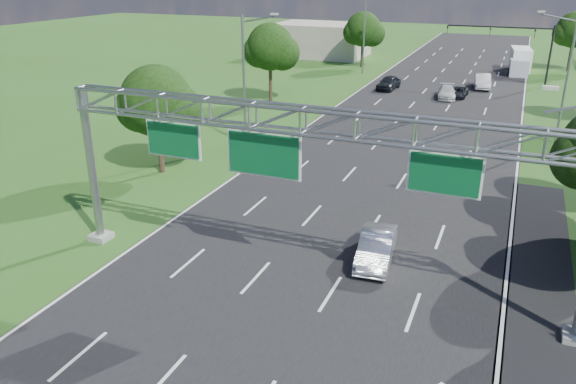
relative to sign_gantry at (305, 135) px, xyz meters
The scene contains 19 objects.
ground 19.28m from the sign_gantry, 91.05° to the left, with size 220.00×220.00×0.00m, color #2B5018.
road 19.28m from the sign_gantry, 91.05° to the left, with size 18.00×180.00×0.02m, color black.
road_flare 12.20m from the sign_gantry, 11.47° to the left, with size 3.00×30.00×0.02m, color black.
sign_gantry is the anchor object (origin of this frame).
traffic_signal 53.51m from the sign_gantry, 82.32° to the left, with size 12.21×0.24×7.00m.
streetlight_l_near 21.47m from the sign_gantry, 122.87° to the left, with size 2.97×0.22×10.16m.
streetlight_l_far 54.28m from the sign_gantry, 102.38° to the left, with size 2.97×0.22×10.16m.
streetlight_r_mid 30.10m from the sign_gantry, 68.60° to the left, with size 2.97×0.22×10.16m.
tree_verge_la 17.56m from the sign_gantry, 144.84° to the left, with size 5.76×4.80×7.40m.
tree_verge_lb 36.85m from the sign_gantry, 116.19° to the left, with size 5.76×4.80×8.06m.
tree_verge_lc 59.56m from the sign_gantry, 102.86° to the left, with size 5.76×4.80×7.62m.
tree_verge_re 67.48m from the sign_gantry, 78.24° to the left, with size 5.76×4.80×7.84m.
building_left 69.82m from the sign_gantry, 108.69° to the left, with size 14.00×10.00×5.00m, color #A59B8A.
silver_sedan 7.39m from the sign_gantry, 51.38° to the left, with size 1.55×4.46×1.47m, color #B0B3BC.
car_queue_a 42.20m from the sign_gantry, 89.08° to the left, with size 1.82×4.47×1.30m, color silver.
car_queue_b 43.22m from the sign_gantry, 87.62° to the left, with size 1.78×3.86×1.07m, color black.
car_queue_c 44.75m from the sign_gantry, 98.06° to the left, with size 1.84×4.57×1.56m, color black.
car_queue_d 49.39m from the sign_gantry, 85.56° to the left, with size 1.71×4.90×1.61m, color silver.
box_truck 62.48m from the sign_gantry, 83.10° to the left, with size 2.98×8.42×3.11m.
Camera 1 is at (8.10, -8.63, 13.26)m, focal length 35.00 mm.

